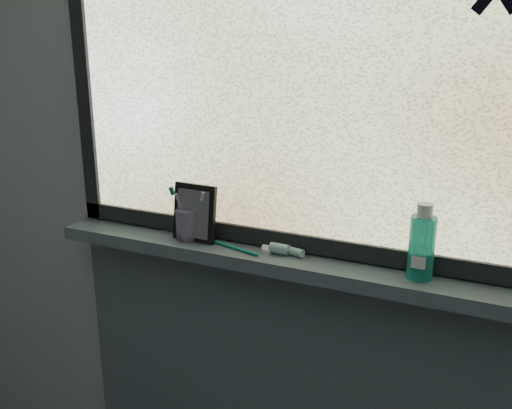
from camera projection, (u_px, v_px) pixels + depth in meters
The scene contains 10 objects.
wall_back at pixel (320, 173), 1.56m from camera, with size 3.00×0.01×2.50m, color #9EA3A8.
windowsill at pixel (309, 267), 1.57m from camera, with size 1.62×0.14×0.04m, color #46545E.
window_pane at pixel (321, 69), 1.46m from camera, with size 1.50×0.01×1.00m, color silver.
frame_bottom at pixel (315, 244), 1.60m from camera, with size 1.60×0.03×0.05m, color black.
frame_left at pixel (83, 62), 1.77m from camera, with size 0.05×0.03×1.10m, color black.
vanity_mirror at pixel (195, 213), 1.69m from camera, with size 0.14×0.07×0.17m, color black.
toothpaste_tube at pixel (286, 250), 1.60m from camera, with size 0.17×0.04×0.03m, color silver, non-canonical shape.
toothbrush_cup at pixel (188, 224), 1.71m from camera, with size 0.07×0.07×0.09m, color #C0A8DE.
toothbrush_lying at pixel (235, 247), 1.64m from camera, with size 0.21×0.02×0.01m, color #0C6E5F, non-canonical shape.
mouthwash_bottle at pixel (422, 242), 1.42m from camera, with size 0.07×0.07×0.16m, color #22B09B.
Camera 1 is at (0.48, -0.15, 1.62)m, focal length 40.00 mm.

